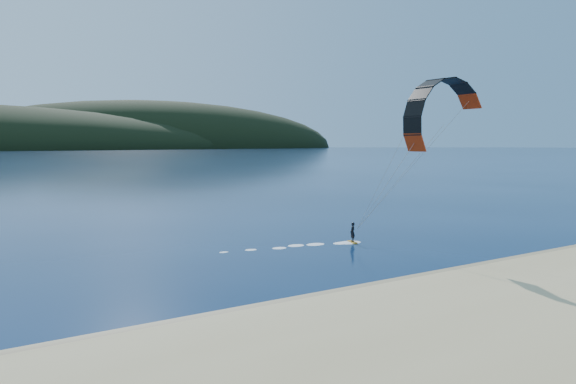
% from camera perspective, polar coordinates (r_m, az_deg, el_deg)
% --- Properties ---
extents(ground, '(1800.00, 1800.00, 0.00)m').
position_cam_1_polar(ground, '(23.03, 6.83, -14.85)').
color(ground, '#071B38').
rests_on(ground, ground).
extents(wet_sand, '(220.00, 2.50, 0.10)m').
position_cam_1_polar(wet_sand, '(26.45, 0.48, -12.02)').
color(wet_sand, olive).
rests_on(wet_sand, ground).
extents(kitesurfer_near, '(20.49, 6.83, 12.85)m').
position_cam_1_polar(kitesurfer_near, '(43.58, 15.66, 6.43)').
color(kitesurfer_near, '#C78317').
rests_on(kitesurfer_near, ground).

